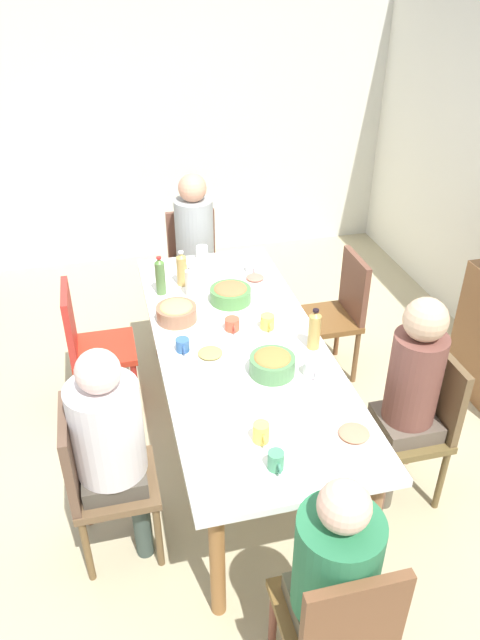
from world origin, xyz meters
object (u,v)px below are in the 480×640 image
(bottle_2, at_px, (160,276))
(chair_5, at_px, (194,262))
(bottle_0, at_px, (191,281))
(person_1, at_px, (111,438))
(plate_2, at_px, (255,279))
(cup_2, at_px, (183,345))
(chair_0, at_px, (338,625))
(bowl_0, at_px, (176,312))
(cup_1, at_px, (232,324))
(cup_7, at_px, (276,461))
(plate_1, at_px, (210,355))
(bottle_3, at_px, (182,269))
(chair_2, at_px, (90,342))
(cup_4, at_px, (202,253))
(bottle_1, at_px, (314,330))
(person_0, at_px, (334,572))
(plate_0, at_px, (354,435))
(bowl_2, at_px, (230,294))
(person_3, at_px, (411,387))
(cup_0, at_px, (252,267))
(chair_4, at_px, (338,309))
(cup_6, at_px, (261,433))
(chair_1, at_px, (97,476))
(chair_3, at_px, (419,419))
(dining_table, at_px, (240,353))
(cup_5, at_px, (268,322))

(bottle_2, bearing_deg, chair_5, 157.92)
(bottle_0, bearing_deg, person_1, -26.33)
(plate_2, xyz_separation_m, cup_2, (0.68, -0.59, 0.02))
(chair_0, distance_m, bowl_0, 1.91)
(cup_1, distance_m, cup_7, 1.10)
(plate_1, xyz_separation_m, bottle_3, (-0.84, -0.02, 0.10))
(chair_2, xyz_separation_m, cup_4, (-0.51, 0.83, 0.29))
(bottle_1, bearing_deg, person_0, -16.32)
(chair_2, distance_m, plate_1, 0.97)
(plate_2, bearing_deg, plate_0, 1.90)
(plate_0, relative_size, bowl_2, 1.00)
(plate_1, bearing_deg, plate_0, 33.60)
(person_0, bearing_deg, chair_5, 180.00)
(person_3, relative_size, cup_0, 10.37)
(person_3, height_order, bowl_2, person_3)
(chair_2, bearing_deg, person_1, 4.41)
(chair_4, xyz_separation_m, cup_1, (0.44, -0.85, 0.28))
(plate_0, relative_size, plate_2, 1.19)
(chair_5, relative_size, bottle_0, 4.10)
(plate_0, height_order, cup_6, cup_6)
(chair_4, bearing_deg, chair_1, -55.46)
(chair_3, xyz_separation_m, plate_2, (-1.26, -0.57, 0.26))
(chair_0, distance_m, cup_1, 1.70)
(chair_1, height_order, bowl_0, chair_1)
(chair_5, xyz_separation_m, bottle_2, (0.88, -0.36, 0.37))
(chair_0, height_order, bottle_2, bottle_2)
(bottle_3, bearing_deg, chair_2, -75.32)
(dining_table, bearing_deg, bottle_2, -151.77)
(chair_2, height_order, cup_7, chair_2)
(plate_1, distance_m, plate_2, 0.90)
(plate_0, bearing_deg, plate_2, -178.10)
(chair_0, relative_size, person_3, 0.72)
(plate_0, xyz_separation_m, bowl_0, (-1.18, -0.63, 0.04))
(cup_0, bearing_deg, cup_2, -36.91)
(chair_2, bearing_deg, cup_6, 28.79)
(cup_0, bearing_deg, cup_4, -133.81)
(plate_0, bearing_deg, cup_4, -170.39)
(person_0, relative_size, chair_2, 1.29)
(chair_3, bearing_deg, person_3, -90.00)
(plate_2, bearing_deg, bottle_3, -98.07)
(chair_1, bearing_deg, bowl_2, 139.31)
(person_1, height_order, cup_5, person_1)
(cup_2, relative_size, cup_4, 0.95)
(chair_5, bearing_deg, bottle_1, 12.83)
(chair_1, bearing_deg, cup_2, 138.06)
(plate_1, relative_size, bowl_2, 0.95)
(bottle_1, bearing_deg, cup_1, -125.33)
(person_3, xyz_separation_m, cup_5, (-0.68, -0.56, 0.05))
(plate_1, bearing_deg, chair_3, 64.84)
(cup_1, distance_m, bottle_3, 0.64)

